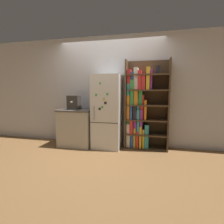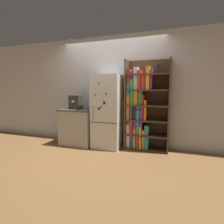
% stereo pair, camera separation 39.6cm
% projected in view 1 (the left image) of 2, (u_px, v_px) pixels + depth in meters
% --- Properties ---
extents(ground_plane, '(16.00, 16.00, 0.00)m').
position_uv_depth(ground_plane, '(106.00, 149.00, 3.95)').
color(ground_plane, olive).
extents(wall_back, '(8.00, 0.05, 2.60)m').
position_uv_depth(wall_back, '(111.00, 91.00, 4.25)').
color(wall_back, silver).
rests_on(wall_back, ground_plane).
extents(refrigerator, '(0.63, 0.60, 1.66)m').
position_uv_depth(refrigerator, '(107.00, 112.00, 4.00)').
color(refrigerator, white).
rests_on(refrigerator, ground_plane).
extents(bookshelf, '(0.95, 0.36, 1.98)m').
position_uv_depth(bookshelf, '(141.00, 108.00, 3.95)').
color(bookshelf, '#4C3823').
rests_on(bookshelf, ground_plane).
extents(kitchen_counter, '(0.79, 0.65, 0.88)m').
position_uv_depth(kitchen_counter, '(77.00, 127.00, 4.20)').
color(kitchen_counter, '#BCB7A8').
rests_on(kitchen_counter, ground_plane).
extents(espresso_machine, '(0.27, 0.29, 0.33)m').
position_uv_depth(espresso_machine, '(74.00, 102.00, 4.12)').
color(espresso_machine, '#38332D').
rests_on(espresso_machine, kitchen_counter).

